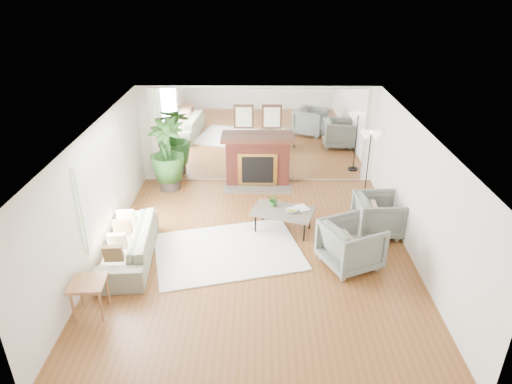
{
  "coord_description": "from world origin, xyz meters",
  "views": [
    {
      "loc": [
        0.06,
        -7.56,
        5.02
      ],
      "look_at": [
        -0.02,
        0.6,
        1.05
      ],
      "focal_mm": 32.0,
      "sensor_mm": 36.0,
      "label": 1
    }
  ],
  "objects_px": {
    "armchair_front": "(351,244)",
    "side_table": "(88,287)",
    "sofa": "(128,244)",
    "potted_ficus": "(167,153)",
    "armchair_back": "(378,215)",
    "fireplace": "(258,160)",
    "coffee_table": "(283,212)",
    "floor_lamp": "(370,141)"
  },
  "relations": [
    {
      "from": "side_table",
      "to": "armchair_front",
      "type": "bearing_deg",
      "value": 17.54
    },
    {
      "from": "armchair_back",
      "to": "side_table",
      "type": "height_order",
      "value": "armchair_back"
    },
    {
      "from": "fireplace",
      "to": "armchair_front",
      "type": "relative_size",
      "value": 2.07
    },
    {
      "from": "fireplace",
      "to": "potted_ficus",
      "type": "height_order",
      "value": "fireplace"
    },
    {
      "from": "side_table",
      "to": "armchair_back",
      "type": "bearing_deg",
      "value": 26.37
    },
    {
      "from": "sofa",
      "to": "armchair_front",
      "type": "height_order",
      "value": "armchair_front"
    },
    {
      "from": "fireplace",
      "to": "potted_ficus",
      "type": "relative_size",
      "value": 1.13
    },
    {
      "from": "armchair_back",
      "to": "sofa",
      "type": "bearing_deg",
      "value": 99.4
    },
    {
      "from": "armchair_back",
      "to": "potted_ficus",
      "type": "height_order",
      "value": "potted_ficus"
    },
    {
      "from": "fireplace",
      "to": "floor_lamp",
      "type": "xyz_separation_m",
      "value": [
        2.67,
        -0.59,
        0.73
      ]
    },
    {
      "from": "coffee_table",
      "to": "side_table",
      "type": "bearing_deg",
      "value": -140.54
    },
    {
      "from": "armchair_back",
      "to": "armchair_front",
      "type": "height_order",
      "value": "armchair_front"
    },
    {
      "from": "sofa",
      "to": "potted_ficus",
      "type": "relative_size",
      "value": 1.23
    },
    {
      "from": "fireplace",
      "to": "armchair_back",
      "type": "xyz_separation_m",
      "value": [
        2.53,
        -2.45,
        -0.23
      ]
    },
    {
      "from": "potted_ficus",
      "to": "sofa",
      "type": "bearing_deg",
      "value": -93.92
    },
    {
      "from": "side_table",
      "to": "floor_lamp",
      "type": "distance_m",
      "value": 6.98
    },
    {
      "from": "coffee_table",
      "to": "potted_ficus",
      "type": "bearing_deg",
      "value": 143.32
    },
    {
      "from": "fireplace",
      "to": "sofa",
      "type": "bearing_deg",
      "value": -125.18
    },
    {
      "from": "potted_ficus",
      "to": "coffee_table",
      "type": "bearing_deg",
      "value": -36.68
    },
    {
      "from": "sofa",
      "to": "armchair_front",
      "type": "bearing_deg",
      "value": 82.8
    },
    {
      "from": "sofa",
      "to": "armchair_back",
      "type": "relative_size",
      "value": 2.4
    },
    {
      "from": "armchair_front",
      "to": "floor_lamp",
      "type": "distance_m",
      "value": 3.31
    },
    {
      "from": "armchair_back",
      "to": "side_table",
      "type": "xyz_separation_m",
      "value": [
        -5.18,
        -2.57,
        0.09
      ]
    },
    {
      "from": "fireplace",
      "to": "armchair_back",
      "type": "height_order",
      "value": "fireplace"
    },
    {
      "from": "potted_ficus",
      "to": "fireplace",
      "type": "bearing_deg",
      "value": 8.11
    },
    {
      "from": "coffee_table",
      "to": "fireplace",
      "type": "bearing_deg",
      "value": 102.9
    },
    {
      "from": "coffee_table",
      "to": "floor_lamp",
      "type": "distance_m",
      "value": 2.93
    },
    {
      "from": "floor_lamp",
      "to": "side_table",
      "type": "bearing_deg",
      "value": -140.2
    },
    {
      "from": "coffee_table",
      "to": "side_table",
      "type": "distance_m",
      "value": 4.14
    },
    {
      "from": "side_table",
      "to": "floor_lamp",
      "type": "relative_size",
      "value": 0.38
    },
    {
      "from": "armchair_back",
      "to": "side_table",
      "type": "distance_m",
      "value": 5.78
    },
    {
      "from": "sofa",
      "to": "side_table",
      "type": "relative_size",
      "value": 3.65
    },
    {
      "from": "armchair_back",
      "to": "floor_lamp",
      "type": "bearing_deg",
      "value": -6.44
    },
    {
      "from": "coffee_table",
      "to": "sofa",
      "type": "relative_size",
      "value": 0.63
    },
    {
      "from": "armchair_back",
      "to": "potted_ficus",
      "type": "distance_m",
      "value": 5.25
    },
    {
      "from": "coffee_table",
      "to": "armchair_front",
      "type": "relative_size",
      "value": 1.44
    },
    {
      "from": "side_table",
      "to": "fireplace",
      "type": "bearing_deg",
      "value": 62.18
    },
    {
      "from": "fireplace",
      "to": "armchair_front",
      "type": "bearing_deg",
      "value": -64.21
    },
    {
      "from": "coffee_table",
      "to": "armchair_back",
      "type": "xyz_separation_m",
      "value": [
        1.98,
        -0.06,
        -0.04
      ]
    },
    {
      "from": "armchair_front",
      "to": "side_table",
      "type": "height_order",
      "value": "armchair_front"
    },
    {
      "from": "coffee_table",
      "to": "armchair_back",
      "type": "height_order",
      "value": "armchair_back"
    },
    {
      "from": "coffee_table",
      "to": "side_table",
      "type": "height_order",
      "value": "side_table"
    }
  ]
}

